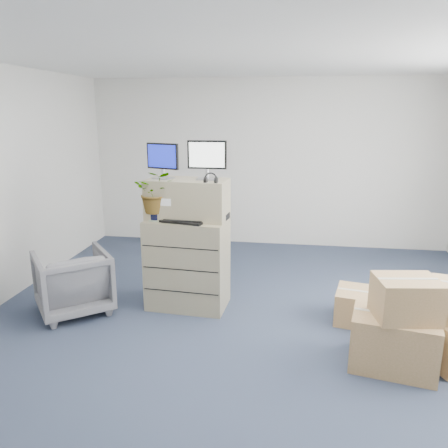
{
  "coord_description": "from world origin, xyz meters",
  "views": [
    {
      "loc": [
        0.38,
        -3.9,
        2.26
      ],
      "look_at": [
        -0.27,
        0.4,
        1.13
      ],
      "focal_mm": 35.0,
      "sensor_mm": 36.0,
      "label": 1
    }
  ],
  "objects_px": {
    "monitor_left": "(163,159)",
    "water_bottle": "(193,208)",
    "filing_cabinet_lower": "(188,263)",
    "potted_plant": "(156,197)",
    "office_chair": "(73,279)",
    "monitor_right": "(207,158)",
    "keyboard": "(183,221)"
  },
  "relations": [
    {
      "from": "monitor_left",
      "to": "water_bottle",
      "type": "height_order",
      "value": "monitor_left"
    },
    {
      "from": "filing_cabinet_lower",
      "to": "potted_plant",
      "type": "height_order",
      "value": "potted_plant"
    },
    {
      "from": "water_bottle",
      "to": "monitor_left",
      "type": "bearing_deg",
      "value": -176.82
    },
    {
      "from": "filing_cabinet_lower",
      "to": "water_bottle",
      "type": "xyz_separation_m",
      "value": [
        0.06,
        0.06,
        0.65
      ]
    },
    {
      "from": "filing_cabinet_lower",
      "to": "potted_plant",
      "type": "relative_size",
      "value": 1.97
    },
    {
      "from": "filing_cabinet_lower",
      "to": "monitor_left",
      "type": "relative_size",
      "value": 2.65
    },
    {
      "from": "monitor_left",
      "to": "office_chair",
      "type": "bearing_deg",
      "value": -139.85
    },
    {
      "from": "monitor_right",
      "to": "potted_plant",
      "type": "bearing_deg",
      "value": -165.56
    },
    {
      "from": "filing_cabinet_lower",
      "to": "monitor_right",
      "type": "height_order",
      "value": "monitor_right"
    },
    {
      "from": "keyboard",
      "to": "office_chair",
      "type": "relative_size",
      "value": 0.62
    },
    {
      "from": "water_bottle",
      "to": "office_chair",
      "type": "xyz_separation_m",
      "value": [
        -1.33,
        -0.42,
        -0.78
      ]
    },
    {
      "from": "keyboard",
      "to": "office_chair",
      "type": "xyz_separation_m",
      "value": [
        -1.25,
        -0.22,
        -0.68
      ]
    },
    {
      "from": "potted_plant",
      "to": "office_chair",
      "type": "distance_m",
      "value": 1.34
    },
    {
      "from": "potted_plant",
      "to": "monitor_left",
      "type": "bearing_deg",
      "value": 64.39
    },
    {
      "from": "water_bottle",
      "to": "filing_cabinet_lower",
      "type": "bearing_deg",
      "value": -133.74
    },
    {
      "from": "potted_plant",
      "to": "office_chair",
      "type": "relative_size",
      "value": 0.68
    },
    {
      "from": "keyboard",
      "to": "office_chair",
      "type": "height_order",
      "value": "keyboard"
    },
    {
      "from": "filing_cabinet_lower",
      "to": "keyboard",
      "type": "bearing_deg",
      "value": -90.58
    },
    {
      "from": "keyboard",
      "to": "office_chair",
      "type": "bearing_deg",
      "value": -156.59
    },
    {
      "from": "monitor_left",
      "to": "office_chair",
      "type": "xyz_separation_m",
      "value": [
        -0.99,
        -0.4,
        -1.34
      ]
    },
    {
      "from": "monitor_left",
      "to": "office_chair",
      "type": "height_order",
      "value": "monitor_left"
    },
    {
      "from": "filing_cabinet_lower",
      "to": "keyboard",
      "type": "xyz_separation_m",
      "value": [
        -0.01,
        -0.14,
        0.54
      ]
    },
    {
      "from": "monitor_left",
      "to": "potted_plant",
      "type": "xyz_separation_m",
      "value": [
        -0.06,
        -0.12,
        -0.42
      ]
    },
    {
      "from": "water_bottle",
      "to": "office_chair",
      "type": "distance_m",
      "value": 1.6
    },
    {
      "from": "keyboard",
      "to": "monitor_right",
      "type": "bearing_deg",
      "value": 52.78
    },
    {
      "from": "office_chair",
      "to": "filing_cabinet_lower",
      "type": "bearing_deg",
      "value": 156.63
    },
    {
      "from": "office_chair",
      "to": "keyboard",
      "type": "bearing_deg",
      "value": 150.82
    },
    {
      "from": "potted_plant",
      "to": "keyboard",
      "type": "bearing_deg",
      "value": -10.39
    },
    {
      "from": "monitor_right",
      "to": "office_chair",
      "type": "relative_size",
      "value": 0.55
    },
    {
      "from": "water_bottle",
      "to": "potted_plant",
      "type": "height_order",
      "value": "potted_plant"
    },
    {
      "from": "monitor_right",
      "to": "office_chair",
      "type": "xyz_separation_m",
      "value": [
        -1.5,
        -0.42,
        -1.36
      ]
    },
    {
      "from": "filing_cabinet_lower",
      "to": "water_bottle",
      "type": "bearing_deg",
      "value": 50.35
    }
  ]
}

